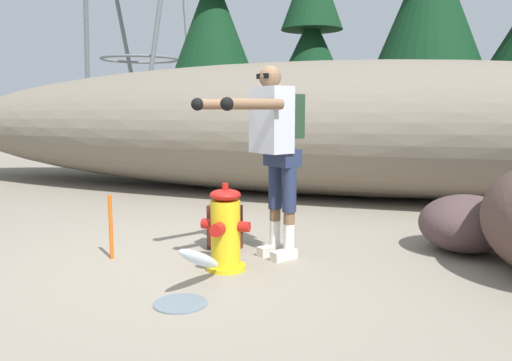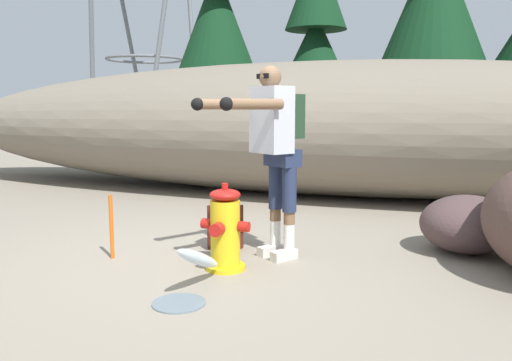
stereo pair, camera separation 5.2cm
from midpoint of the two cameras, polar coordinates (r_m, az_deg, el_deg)
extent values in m
cube|color=gray|center=(4.75, -5.24, -9.28)|extent=(56.00, 56.00, 0.04)
ellipsoid|color=#756B5B|center=(8.44, 6.61, 5.83)|extent=(14.70, 3.20, 2.14)
cylinder|color=gold|center=(4.53, -3.07, -9.58)|extent=(0.35, 0.35, 0.04)
cylinder|color=gold|center=(4.45, -3.10, -5.84)|extent=(0.26, 0.26, 0.57)
ellipsoid|color=red|center=(4.38, -3.14, -1.60)|extent=(0.27, 0.27, 0.10)
cylinder|color=red|center=(4.37, -3.14, -0.63)|extent=(0.06, 0.06, 0.05)
cylinder|color=red|center=(4.50, -5.14, -4.81)|extent=(0.09, 0.09, 0.09)
cylinder|color=red|center=(4.37, -1.01, -5.17)|extent=(0.09, 0.09, 0.09)
cylinder|color=red|center=(4.28, -4.01, -5.48)|extent=(0.11, 0.09, 0.11)
ellipsoid|color=silver|center=(4.02, -5.98, -8.66)|extent=(0.10, 0.72, 0.40)
cylinder|color=slate|center=(3.81, -8.19, -13.37)|extent=(0.39, 0.39, 0.01)
cube|color=beige|center=(4.79, 3.45, -8.28)|extent=(0.22, 0.27, 0.09)
cylinder|color=white|center=(4.79, 4.01, -6.26)|extent=(0.10, 0.10, 0.24)
cylinder|color=brown|center=(4.75, 4.03, -4.18)|extent=(0.10, 0.10, 0.12)
cylinder|color=#232D4C|center=(4.69, 4.07, -0.84)|extent=(0.13, 0.13, 0.45)
cube|color=beige|center=(4.94, 1.92, -7.77)|extent=(0.22, 0.27, 0.09)
cylinder|color=white|center=(4.93, 2.47, -5.81)|extent=(0.10, 0.10, 0.24)
cylinder|color=brown|center=(4.89, 2.48, -3.79)|extent=(0.10, 0.10, 0.12)
cylinder|color=#232D4C|center=(4.84, 2.50, -0.54)|extent=(0.13, 0.13, 0.45)
cube|color=#232D4C|center=(4.73, 3.30, 2.58)|extent=(0.38, 0.34, 0.16)
cube|color=#B7BCC6|center=(4.63, 2.08, 6.77)|extent=(0.43, 0.40, 0.59)
cube|color=#1E3823|center=(4.76, 3.95, 7.15)|extent=(0.32, 0.29, 0.40)
sphere|color=brown|center=(4.62, 1.91, 11.45)|extent=(0.20, 0.20, 0.20)
cube|color=black|center=(4.57, 1.07, 11.55)|extent=(0.14, 0.10, 0.04)
cylinder|color=brown|center=(4.22, 0.10, 8.51)|extent=(0.39, 0.54, 0.09)
sphere|color=black|center=(4.06, -2.95, 8.51)|extent=(0.11, 0.11, 0.11)
cylinder|color=brown|center=(4.58, -3.30, 8.46)|extent=(0.39, 0.54, 0.09)
sphere|color=black|center=(4.43, -6.22, 8.44)|extent=(0.11, 0.11, 0.11)
cube|color=#511E19|center=(5.12, -3.14, -5.19)|extent=(0.32, 0.23, 0.44)
cube|color=#511E19|center=(5.03, -3.87, -6.22)|extent=(0.22, 0.08, 0.20)
torus|color=black|center=(5.07, -3.16, -2.55)|extent=(0.10, 0.10, 0.02)
cube|color=black|center=(5.18, -1.71, -5.03)|extent=(0.05, 0.04, 0.37)
cube|color=black|center=(5.26, -3.29, -4.84)|extent=(0.05, 0.04, 0.37)
ellipsoid|color=#4B3738|center=(5.39, 22.73, -4.48)|extent=(1.26, 1.27, 0.56)
cylinder|color=#47331E|center=(13.23, -4.18, 5.50)|extent=(0.30, 0.30, 1.60)
cone|color=#0F3319|center=(13.34, -4.29, 15.95)|extent=(2.51, 2.51, 3.25)
cylinder|color=#47331E|center=(12.92, 6.59, 4.63)|extent=(0.28, 0.28, 1.25)
cone|color=#0F3319|center=(12.94, 6.73, 12.78)|extent=(2.32, 2.32, 2.43)
cylinder|color=#47331E|center=(11.66, 18.75, 5.01)|extent=(0.32, 0.32, 1.71)
cone|color=#0F3319|center=(11.81, 19.33, 17.21)|extent=(2.64, 2.64, 3.29)
cylinder|color=slate|center=(20.19, -6.89, 13.04)|extent=(0.96, 0.96, 6.34)
cylinder|color=slate|center=(21.50, -13.34, 12.58)|extent=(0.96, 0.96, 6.34)
cylinder|color=slate|center=(17.88, -10.79, 13.61)|extent=(0.96, 0.96, 6.34)
cylinder|color=slate|center=(19.34, -17.71, 12.95)|extent=(0.96, 0.96, 6.34)
torus|color=slate|center=(19.69, -12.18, 13.05)|extent=(2.84, 2.84, 0.10)
cylinder|color=#E55914|center=(4.94, -15.51, -5.00)|extent=(0.04, 0.04, 0.60)
camera|label=1|loc=(0.03, -89.68, 0.05)|focal=35.92mm
camera|label=2|loc=(0.03, 90.32, -0.05)|focal=35.92mm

